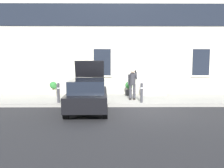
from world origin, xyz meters
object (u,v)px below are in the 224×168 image
at_px(hatchback_car_black, 88,94).
at_px(planter_terracotta, 91,88).
at_px(bollard_far_left, 58,92).
at_px(planter_charcoal, 129,88).
at_px(person_on_phone, 132,82).
at_px(planter_cream, 53,88).
at_px(bollard_near_person, 142,92).

bearing_deg(hatchback_car_black, planter_terracotta, 92.21).
bearing_deg(bollard_far_left, hatchback_car_black, -41.44).
distance_m(planter_terracotta, planter_charcoal, 2.36).
height_order(person_on_phone, planter_cream, person_on_phone).
distance_m(planter_cream, planter_terracotta, 2.36).
height_order(bollard_far_left, planter_cream, bollard_far_left).
bearing_deg(planter_terracotta, planter_charcoal, 1.18).
xyz_separation_m(bollard_near_person, planter_cream, (-5.19, 2.58, -0.11)).
bearing_deg(person_on_phone, planter_charcoal, 97.20).
xyz_separation_m(bollard_near_person, bollard_far_left, (-4.32, 0.00, 0.00)).
bearing_deg(planter_terracotta, bollard_near_person, -41.11).
relative_size(bollard_far_left, planter_cream, 1.22).
bearing_deg(bollard_near_person, bollard_far_left, 180.00).
bearing_deg(planter_cream, hatchback_car_black, -58.13).
bearing_deg(planter_cream, planter_charcoal, -0.85).
bearing_deg(planter_terracotta, planter_cream, 177.12).
height_order(person_on_phone, planter_terracotta, person_on_phone).
relative_size(person_on_phone, planter_charcoal, 2.02).
height_order(hatchback_car_black, person_on_phone, hatchback_car_black).
relative_size(bollard_near_person, planter_cream, 1.22).
xyz_separation_m(bollard_near_person, planter_charcoal, (-0.46, 2.51, -0.11)).
height_order(bollard_near_person, planter_charcoal, bollard_near_person).
bearing_deg(hatchback_car_black, bollard_near_person, 28.57).
bearing_deg(hatchback_car_black, planter_cream, 121.87).
bearing_deg(planter_terracotta, bollard_far_left, -121.28).
height_order(bollard_far_left, planter_charcoal, bollard_far_left).
bearing_deg(planter_charcoal, bollard_far_left, -146.91).
bearing_deg(planter_cream, person_on_phone, -20.41).
bearing_deg(bollard_far_left, person_on_phone, 11.60).
xyz_separation_m(bollard_far_left, person_on_phone, (3.92, 0.80, 0.43)).
xyz_separation_m(person_on_phone, planter_cream, (-4.78, 1.78, -0.54)).
height_order(hatchback_car_black, planter_charcoal, hatchback_car_black).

